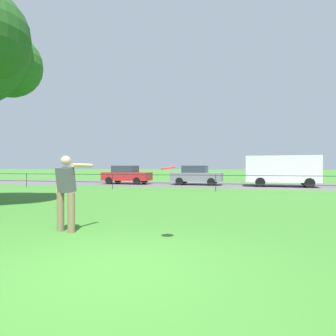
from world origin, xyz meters
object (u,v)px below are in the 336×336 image
object	(u,v)px
person_thrower	(66,191)
car_red_left	(126,175)
car_grey_center	(196,175)
panel_van_far_left	(282,169)
frisbee	(168,168)

from	to	relation	value
person_thrower	car_red_left	world-z (taller)	person_thrower
car_grey_center	panel_van_far_left	size ratio (longest dim) A/B	0.79
car_red_left	frisbee	bearing A→B (deg)	-64.40
car_red_left	panel_van_far_left	size ratio (longest dim) A/B	0.80
frisbee	car_red_left	xyz separation A→B (m)	(-8.42, 17.56, -0.65)
person_thrower	frisbee	distance (m)	2.54
person_thrower	car_red_left	bearing A→B (deg)	109.09
car_grey_center	panel_van_far_left	xyz separation A→B (m)	(6.37, -0.45, 0.49)
person_thrower	car_red_left	size ratio (longest dim) A/B	0.42
frisbee	car_grey_center	world-z (taller)	car_grey_center
person_thrower	panel_van_far_left	bearing A→B (deg)	69.66
frisbee	panel_van_far_left	xyz separation A→B (m)	(3.85, 17.39, -0.16)
person_thrower	panel_van_far_left	world-z (taller)	panel_van_far_left
car_red_left	person_thrower	bearing A→B (deg)	-70.91
panel_van_far_left	frisbee	bearing A→B (deg)	-102.48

